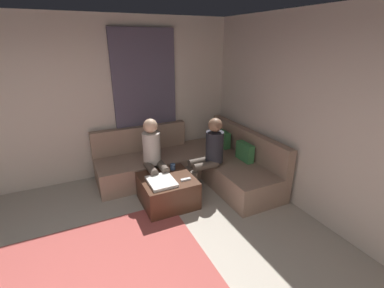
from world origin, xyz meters
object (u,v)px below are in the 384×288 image
game_remote (186,179)px  sectional_couch (194,164)px  ottoman (167,190)px  coffee_mug (173,167)px  person_on_couch_side (154,154)px  person_on_couch_back (209,152)px

game_remote → sectional_couch: bearing=146.4°
sectional_couch → ottoman: 0.88m
coffee_mug → person_on_couch_side: person_on_couch_side is taller
sectional_couch → coffee_mug: bearing=-58.7°
ottoman → game_remote: 0.36m
coffee_mug → person_on_couch_back: 0.61m
person_on_couch_back → person_on_couch_side: same height
sectional_couch → person_on_couch_side: bearing=-79.0°
sectional_couch → person_on_couch_side: (0.15, -0.76, 0.38)m
sectional_couch → coffee_mug: size_ratio=26.84×
sectional_couch → coffee_mug: 0.63m
ottoman → person_on_couch_side: 0.59m
sectional_couch → ottoman: size_ratio=3.36×
game_remote → person_on_couch_side: (-0.56, -0.28, 0.23)m
ottoman → person_on_couch_back: person_on_couch_back is taller
sectional_couch → game_remote: bearing=-33.6°
sectional_couch → game_remote: size_ratio=17.00×
coffee_mug → person_on_couch_back: (0.13, 0.57, 0.19)m
sectional_couch → coffee_mug: sectional_couch is taller
coffee_mug → person_on_couch_back: size_ratio=0.08×
sectional_couch → person_on_couch_back: 0.58m
person_on_couch_back → sectional_couch: bearing=7.2°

